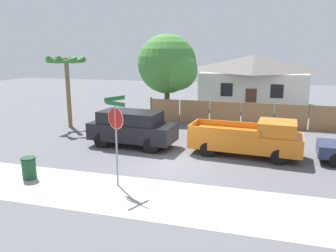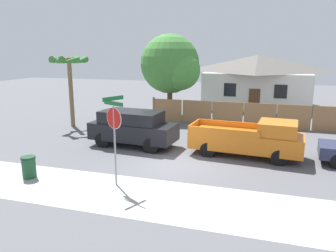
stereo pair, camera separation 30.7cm
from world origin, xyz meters
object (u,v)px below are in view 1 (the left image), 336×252
(orange_pickup, at_px, (250,138))
(stop_sign, at_px, (116,125))
(trash_bin, at_px, (29,168))
(house, at_px, (253,80))
(oak_tree, at_px, (169,65))
(palm_tree, at_px, (67,67))
(red_suv, at_px, (132,127))

(orange_pickup, bearing_deg, stop_sign, -127.91)
(stop_sign, height_order, trash_bin, stop_sign)
(orange_pickup, relative_size, stop_sign, 1.59)
(house, distance_m, stop_sign, 20.99)
(oak_tree, xyz_separation_m, stop_sign, (1.74, -13.50, -1.60))
(house, bearing_deg, palm_tree, -133.29)
(red_suv, height_order, trash_bin, red_suv)
(palm_tree, height_order, orange_pickup, palm_tree)
(house, relative_size, orange_pickup, 1.78)
(house, height_order, palm_tree, palm_tree)
(palm_tree, bearing_deg, red_suv, -28.89)
(palm_tree, height_order, trash_bin, palm_tree)
(trash_bin, bearing_deg, house, 69.10)
(red_suv, bearing_deg, house, 74.25)
(oak_tree, distance_m, red_suv, 8.89)
(orange_pickup, bearing_deg, oak_tree, 131.88)
(orange_pickup, bearing_deg, red_suv, -175.54)
(orange_pickup, bearing_deg, house, 96.01)
(house, height_order, oak_tree, oak_tree)
(palm_tree, bearing_deg, house, 46.71)
(oak_tree, relative_size, orange_pickup, 1.16)
(stop_sign, bearing_deg, oak_tree, 121.90)
(red_suv, relative_size, stop_sign, 1.38)
(palm_tree, xyz_separation_m, orange_pickup, (11.90, -3.22, -3.12))
(orange_pickup, height_order, stop_sign, stop_sign)
(oak_tree, bearing_deg, house, 49.45)
(house, xyz_separation_m, red_suv, (-5.74, -15.45, -1.39))
(palm_tree, xyz_separation_m, red_suv, (5.79, -3.20, -2.97))
(red_suv, bearing_deg, orange_pickup, 4.46)
(house, xyz_separation_m, trash_bin, (-7.98, -20.90, -1.97))
(stop_sign, bearing_deg, trash_bin, -149.94)
(palm_tree, distance_m, red_suv, 7.25)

